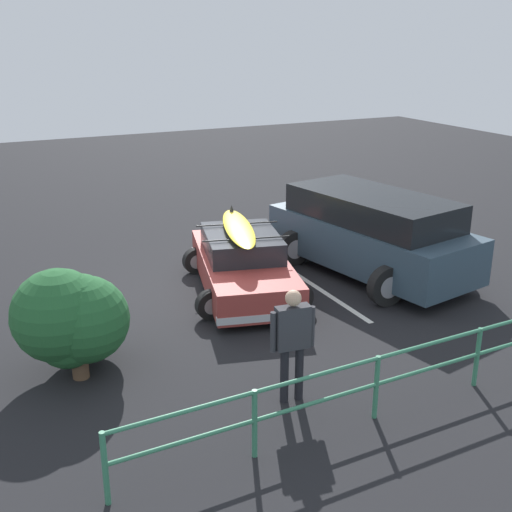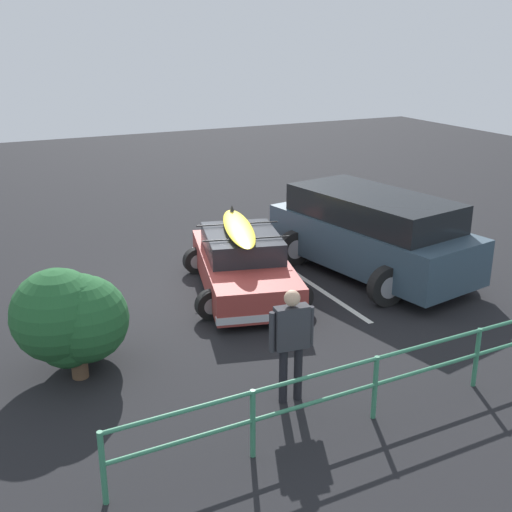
{
  "view_description": "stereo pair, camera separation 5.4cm",
  "coord_description": "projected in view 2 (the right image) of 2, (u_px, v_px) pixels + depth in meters",
  "views": [
    {
      "loc": [
        4.54,
        11.48,
        5.06
      ],
      "look_at": [
        -0.62,
        0.9,
        0.95
      ],
      "focal_mm": 45.0,
      "sensor_mm": 36.0,
      "label": 1
    },
    {
      "loc": [
        4.49,
        11.51,
        5.06
      ],
      "look_at": [
        -0.62,
        0.9,
        0.95
      ],
      "focal_mm": 45.0,
      "sensor_mm": 36.0,
      "label": 2
    }
  ],
  "objects": [
    {
      "name": "railing_fence",
      "position": [
        376.0,
        377.0,
        8.7
      ],
      "size": [
        7.57,
        0.27,
        0.95
      ],
      "color": "#387F5B",
      "rests_on": "ground"
    },
    {
      "name": "parking_stripe",
      "position": [
        305.0,
        279.0,
        13.9
      ],
      "size": [
        0.12,
        4.93,
        0.0
      ],
      "primitive_type": "cube",
      "rotation": [
        0.0,
        0.0,
        1.57
      ],
      "color": "silver",
      "rests_on": "ground"
    },
    {
      "name": "sedan_car",
      "position": [
        243.0,
        264.0,
        13.15
      ],
      "size": [
        2.83,
        4.32,
        1.49
      ],
      "color": "#9E3833",
      "rests_on": "ground"
    },
    {
      "name": "person_bystander",
      "position": [
        291.0,
        336.0,
        9.0
      ],
      "size": [
        0.67,
        0.25,
        1.72
      ],
      "color": "black",
      "rests_on": "ground"
    },
    {
      "name": "ground_plane",
      "position": [
        210.0,
        291.0,
        13.3
      ],
      "size": [
        44.0,
        44.0,
        0.02
      ],
      "primitive_type": "cube",
      "color": "black",
      "rests_on": "ground"
    },
    {
      "name": "bush_near_left",
      "position": [
        75.0,
        319.0,
        9.84
      ],
      "size": [
        1.83,
        1.68,
        1.74
      ],
      "color": "brown",
      "rests_on": "ground"
    },
    {
      "name": "suv_car",
      "position": [
        371.0,
        233.0,
        13.94
      ],
      "size": [
        3.26,
        5.12,
        1.82
      ],
      "color": "#334756",
      "rests_on": "ground"
    }
  ]
}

